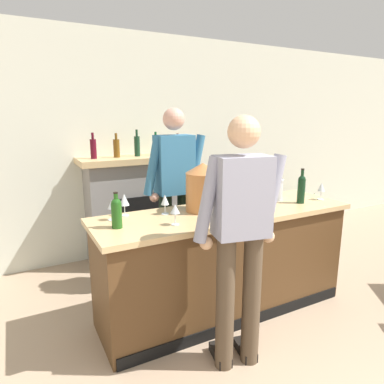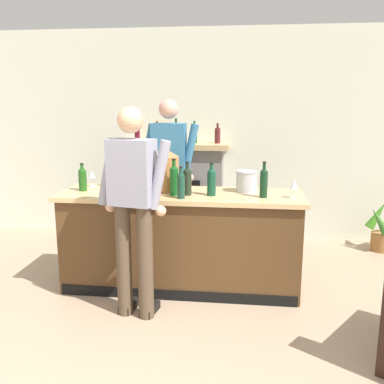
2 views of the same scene
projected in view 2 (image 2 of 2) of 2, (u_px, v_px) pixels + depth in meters
name	position (u px, v px, depth m)	size (l,w,h in m)	color
wall_back_panel	(187.00, 135.00, 5.75)	(12.00, 0.07, 2.75)	silver
bar_counter	(181.00, 240.00, 4.19)	(2.33, 0.71, 0.96)	#52351C
fireplace_stone	(176.00, 191.00, 5.66)	(1.38, 0.52, 1.60)	gray
potted_plant_corner	(383.00, 229.00, 5.27)	(0.42, 0.43, 0.64)	#A06A39
person_customer	(133.00, 204.00, 3.51)	(0.65, 0.36, 1.77)	brown
person_bartender	(169.00, 175.00, 4.68)	(0.66, 0.30, 1.84)	black
copper_dispenser	(164.00, 169.00, 4.17)	(0.30, 0.33, 0.42)	#BD753F
ice_bucket_steel	(247.00, 181.00, 4.12)	(0.21, 0.21, 0.21)	silver
wine_bottle_burgundy_dark	(174.00, 179.00, 3.97)	(0.08, 0.08, 0.34)	#15531D
wine_bottle_merlot_tall	(83.00, 178.00, 4.17)	(0.08, 0.08, 0.27)	#1F5519
wine_bottle_cabernet_heavy	(264.00, 182.00, 3.87)	(0.07, 0.07, 0.33)	#11321B
wine_bottle_rose_blush	(181.00, 184.00, 3.84)	(0.07, 0.07, 0.29)	#183F30
wine_bottle_riesling_slim	(211.00, 181.00, 3.96)	(0.08, 0.08, 0.31)	#12412D
wine_bottle_port_short	(187.00, 180.00, 3.97)	(0.08, 0.08, 0.31)	#202C1F
wine_glass_front_right	(92.00, 175.00, 4.37)	(0.08, 0.08, 0.17)	silver
wine_glass_mid_counter	(132.00, 177.00, 4.27)	(0.07, 0.07, 0.17)	silver
wine_glass_front_left	(105.00, 173.00, 4.42)	(0.08, 0.08, 0.18)	silver
wine_glass_near_bucket	(119.00, 182.00, 3.99)	(0.07, 0.07, 0.16)	silver
wine_glass_by_dispenser	(294.00, 185.00, 3.85)	(0.07, 0.07, 0.17)	silver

